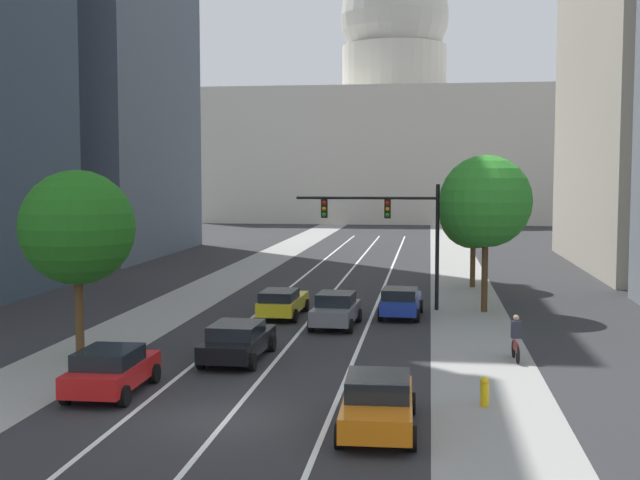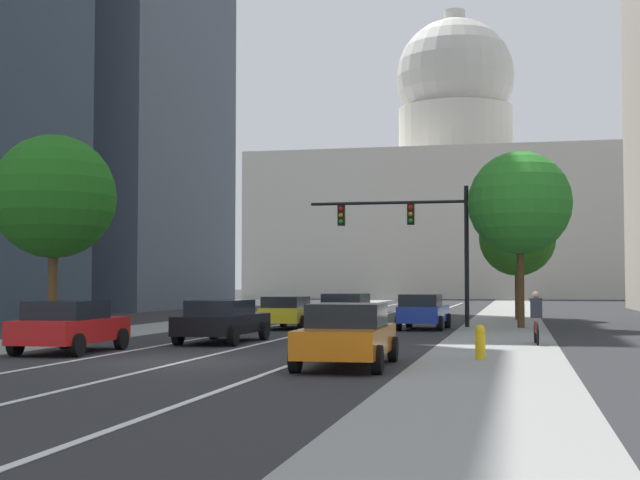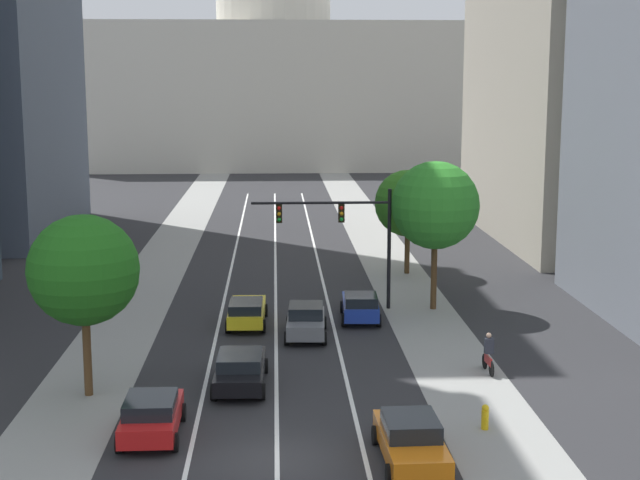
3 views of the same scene
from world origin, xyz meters
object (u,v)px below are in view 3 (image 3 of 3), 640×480
Objects in this scene: cyclist at (489,353)px; car_gray at (306,321)px; car_red at (152,415)px; car_yellow at (247,311)px; fire_hydrant at (485,417)px; street_tree_mid_right at (408,203)px; car_orange at (411,439)px; car_blue at (360,306)px; traffic_signal_mast at (346,226)px; capitol_building at (274,70)px; street_tree_near_left at (84,270)px; street_tree_far_right at (435,205)px; car_black at (240,369)px.

car_gray is at bearing 48.51° from cyclist.
car_yellow is at bearing -11.61° from car_red.
fire_hydrant is 0.14× the size of street_tree_mid_right.
street_tree_mid_right is (0.97, 26.45, 3.97)m from fire_hydrant.
car_orange is 1.12× the size of car_gray.
car_blue is 4.48m from traffic_signal_mast.
fire_hydrant is (7.27, -101.73, -12.59)m from capitol_building.
street_tree_mid_right reaches higher than car_orange.
capitol_building is at bearing 85.74° from street_tree_near_left.
car_orange is 29.64m from street_tree_mid_right.
car_orange is 20.93m from street_tree_far_right.
car_gray is 9.44m from cyclist.
street_tree_near_left is at bearing 57.18° from car_orange.
car_red is 0.57× the size of traffic_signal_mast.
street_tree_mid_right is 0.92× the size of street_tree_near_left.
car_yellow is at bearing 99.16° from car_blue.
car_gray is at bearing -25.36° from car_red.
street_tree_far_right is (15.62, 12.97, 0.61)m from street_tree_near_left.
car_gray is (1.42, -89.57, -12.26)m from capitol_building.
cyclist is at bearing -84.73° from capitol_building.
street_tree_near_left is (-11.52, -10.70, 4.16)m from car_blue.
capitol_building is 59.03× the size of fire_hydrant.
car_yellow is at bearing 121.25° from fire_hydrant.
capitol_building is 87.70m from car_blue.
traffic_signal_mast is at bearing 50.28° from street_tree_near_left.
street_tree_mid_right reaches higher than traffic_signal_mast.
street_tree_near_left is (-5.84, -0.72, 4.19)m from car_black.
car_black is 7.68m from car_gray.
car_yellow reaches higher than fire_hydrant.
car_gray is at bearing -143.64° from street_tree_far_right.
street_tree_mid_right is (-0.57, 20.17, 3.58)m from cyclist.
fire_hydrant is at bearing -147.47° from car_yellow.
car_gray reaches higher than fire_hydrant.
car_blue is 0.88× the size of car_orange.
capitol_building is 88.27m from car_yellow.
street_tree_far_right reaches higher than car_red.
cyclist reaches higher than car_orange.
street_tree_far_right reaches higher than car_yellow.
street_tree_mid_right is (9.66, 21.43, 3.69)m from car_black.
street_tree_mid_right is (3.98, 11.45, 3.65)m from car_blue.
capitol_building is at bearing 0.57° from car_black.
street_tree_far_right is (0.12, -9.19, 1.12)m from street_tree_mid_right.
capitol_building is 8.24× the size of street_tree_mid_right.
car_gray is 0.57× the size of traffic_signal_mast.
street_tree_far_right reaches higher than car_blue.
car_yellow is 13.03m from cyclist.
car_black is at bearing 150.00° from fire_hydrant.
car_blue reaches higher than car_black.
car_orange is at bearing 150.17° from cyclist.
traffic_signal_mast is at bearing 0.07° from car_orange.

